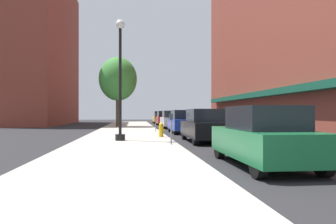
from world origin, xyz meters
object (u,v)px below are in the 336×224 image
(car_white, at_px, (171,120))
(tree_near, at_px, (118,79))
(car_red, at_px, (165,118))
(car_yellow, at_px, (160,118))
(car_blue, at_px, (183,122))
(lamppost, at_px, (120,77))
(fire_hydrant, at_px, (161,130))
(parking_meter_near, at_px, (171,125))
(car_green, at_px, (263,137))
(parking_meter_far, at_px, (156,120))
(car_black, at_px, (205,126))

(car_white, bearing_deg, tree_near, 164.22)
(car_red, height_order, car_yellow, same)
(car_blue, relative_size, car_white, 1.00)
(car_blue, height_order, car_white, same)
(lamppost, xyz_separation_m, fire_hydrant, (2.18, 2.02, -2.68))
(lamppost, bearing_deg, fire_hydrant, 42.80)
(parking_meter_near, bearing_deg, car_blue, 77.85)
(tree_near, bearing_deg, car_white, -16.41)
(parking_meter_near, distance_m, car_red, 22.79)
(car_blue, distance_m, car_white, 7.24)
(parking_meter_near, distance_m, car_green, 5.43)
(fire_hydrant, relative_size, car_blue, 0.18)
(car_green, bearing_deg, parking_meter_far, 97.77)
(parking_meter_far, relative_size, tree_near, 0.19)
(lamppost, xyz_separation_m, car_blue, (4.20, 6.85, -2.39))
(car_black, distance_m, car_yellow, 26.78)
(car_black, height_order, car_red, same)
(fire_hydrant, height_order, car_white, car_white)
(lamppost, bearing_deg, car_yellow, 81.08)
(car_yellow, bearing_deg, car_black, -88.09)
(car_blue, bearing_deg, car_white, 91.56)
(lamppost, bearing_deg, tree_near, 93.15)
(fire_hydrant, relative_size, parking_meter_far, 0.60)
(car_white, height_order, car_yellow, same)
(parking_meter_far, xyz_separation_m, car_white, (1.95, 6.87, -0.14))
(parking_meter_far, bearing_deg, tree_near, 110.40)
(car_red, bearing_deg, car_yellow, 92.02)
(tree_near, distance_m, car_yellow, 12.86)
(car_blue, distance_m, car_red, 13.65)
(parking_meter_near, relative_size, car_black, 0.30)
(tree_near, distance_m, car_black, 16.88)
(car_green, relative_size, car_black, 1.00)
(tree_near, relative_size, car_red, 1.57)
(parking_meter_far, xyz_separation_m, car_yellow, (1.95, 19.51, -0.14))
(car_white, bearing_deg, car_blue, -89.37)
(parking_meter_far, relative_size, car_black, 0.30)
(car_red, bearing_deg, tree_near, -133.79)
(parking_meter_near, relative_size, car_yellow, 0.30)
(car_green, bearing_deg, tree_near, 102.59)
(parking_meter_far, distance_m, car_yellow, 19.61)
(car_black, bearing_deg, car_yellow, 89.11)
(tree_near, height_order, car_green, tree_near)
(fire_hydrant, bearing_deg, car_yellow, 85.34)
(car_blue, relative_size, car_yellow, 1.00)
(parking_meter_far, bearing_deg, car_green, -82.34)
(parking_meter_far, xyz_separation_m, car_red, (1.95, 13.27, -0.14))
(car_blue, distance_m, car_yellow, 19.89)
(car_white, relative_size, car_red, 1.00)
(parking_meter_far, height_order, car_blue, car_blue)
(lamppost, bearing_deg, car_red, 78.42)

